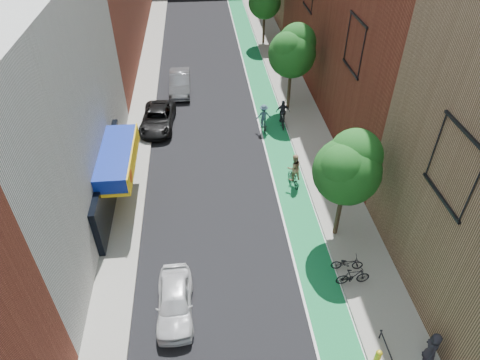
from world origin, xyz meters
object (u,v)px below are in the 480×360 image
object	(u,v)px
parked_car_white	(175,301)
cyclist_lane_mid	(283,116)
pedestrian	(433,347)
parked_car_silver	(180,82)
fire_hydrant	(378,356)
cyclist_lane_far	(264,119)
parked_car_black	(158,119)
cyclist_lane_near	(294,171)

from	to	relation	value
parked_car_white	cyclist_lane_mid	bearing A→B (deg)	63.11
parked_car_white	pedestrian	distance (m)	11.04
parked_car_silver	fire_hydrant	distance (m)	26.72
cyclist_lane_far	parked_car_white	bearing A→B (deg)	62.26
parked_car_black	fire_hydrant	xyz separation A→B (m)	(9.90, -19.69, -0.13)
cyclist_lane_mid	pedestrian	distance (m)	19.11
parked_car_silver	cyclist_lane_mid	distance (m)	10.10
cyclist_lane_mid	cyclist_lane_far	distance (m)	1.55
parked_car_black	cyclist_lane_mid	size ratio (longest dim) A/B	2.38
parked_car_white	cyclist_lane_near	bearing A→B (deg)	49.73
cyclist_lane_far	fire_hydrant	distance (m)	18.61
parked_car_black	pedestrian	size ratio (longest dim) A/B	3.14
cyclist_lane_far	pedestrian	world-z (taller)	cyclist_lane_far
cyclist_lane_near	fire_hydrant	xyz separation A→B (m)	(1.16, -11.95, -0.44)
cyclist_lane_near	fire_hydrant	bearing A→B (deg)	81.69
pedestrian	parked_car_white	bearing A→B (deg)	-88.69
parked_car_black	parked_car_white	bearing A→B (deg)	-80.44
parked_car_black	parked_car_silver	world-z (taller)	parked_car_silver
parked_car_white	cyclist_lane_near	world-z (taller)	cyclist_lane_near
cyclist_lane_mid	cyclist_lane_far	world-z (taller)	cyclist_lane_mid
parked_car_silver	cyclist_lane_near	world-z (taller)	cyclist_lane_near
parked_car_black	fire_hydrant	world-z (taller)	parked_car_black
parked_car_black	cyclist_lane_mid	xyz separation A→B (m)	(9.30, -0.82, 0.14)
parked_car_silver	cyclist_lane_far	distance (m)	9.29
cyclist_lane_near	parked_car_black	bearing A→B (deg)	-55.33
cyclist_lane_far	fire_hydrant	world-z (taller)	cyclist_lane_far
parked_car_silver	cyclist_lane_far	world-z (taller)	cyclist_lane_far
parked_car_white	parked_car_black	xyz separation A→B (m)	(-1.60, 16.31, 0.02)
pedestrian	cyclist_lane_near	bearing A→B (deg)	-145.02
parked_car_silver	cyclist_lane_near	bearing A→B (deg)	-61.79
parked_car_silver	cyclist_lane_far	bearing A→B (deg)	-47.88
parked_car_black	parked_car_silver	distance (m)	5.93
cyclist_lane_mid	cyclist_lane_near	bearing A→B (deg)	89.56
cyclist_lane_far	fire_hydrant	size ratio (longest dim) A/B	2.64
fire_hydrant	cyclist_lane_near	bearing A→B (deg)	95.52
cyclist_lane_mid	pedestrian	world-z (taller)	cyclist_lane_mid
parked_car_silver	cyclist_lane_near	size ratio (longest dim) A/B	2.19
cyclist_lane_near	pedestrian	xyz separation A→B (m)	(3.35, -11.99, -0.05)
parked_car_black	cyclist_lane_far	bearing A→B (deg)	-4.81
fire_hydrant	parked_car_silver	bearing A→B (deg)	108.10
parked_car_black	cyclist_lane_near	bearing A→B (deg)	-37.54
cyclist_lane_near	fire_hydrant	distance (m)	12.02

